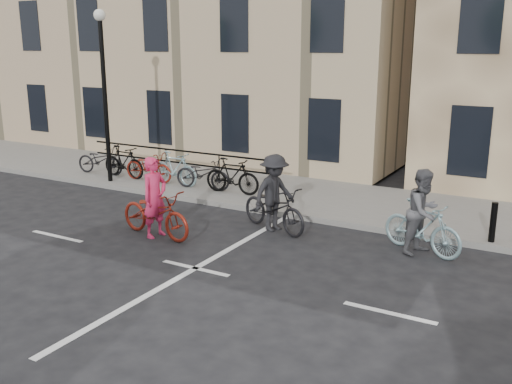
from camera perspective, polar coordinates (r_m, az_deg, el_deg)
The scene contains 9 objects.
ground at distance 11.69m, azimuth -6.07°, elevation -7.61°, with size 120.00×120.00×0.00m, color black.
sidewalk at distance 18.55m, azimuth -5.32°, elevation 1.00°, with size 46.00×4.00×0.15m, color slate.
building_west at distance 26.66m, azimuth -5.79°, elevation 16.06°, with size 20.00×10.00×10.00m, color tan.
lamp_post at distance 18.44m, azimuth -15.01°, elevation 11.23°, with size 0.36×0.36×5.28m.
bollard_east at distance 13.60m, azimuth 22.63°, elevation -2.80°, with size 0.14×0.14×0.90m, color black.
parked_bikes at distance 18.22m, azimuth -9.46°, elevation 2.46°, with size 7.25×1.23×1.05m.
cyclist_pink at distance 13.52m, azimuth -10.04°, elevation -1.72°, with size 2.21×1.01×1.90m.
cyclist_grey at distance 12.74m, azimuth 16.34°, elevation -2.66°, with size 1.99×1.17×1.86m.
cyclist_dark at distance 13.74m, azimuth 1.83°, elevation -0.89°, with size 2.23×1.42×1.87m.
Camera 1 is at (6.41, -8.74, 4.38)m, focal length 40.00 mm.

